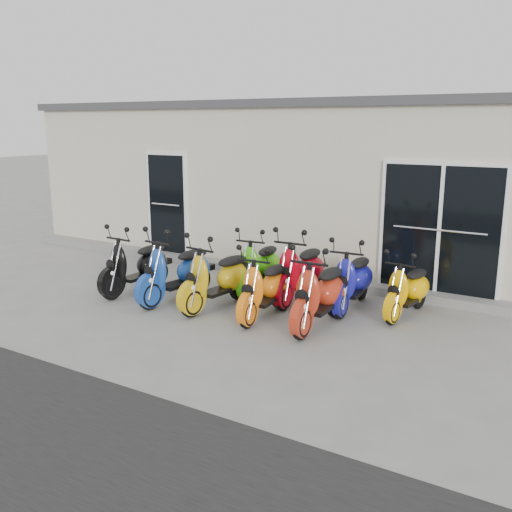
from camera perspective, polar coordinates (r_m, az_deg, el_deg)
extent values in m
plane|color=gray|center=(9.23, -1.94, -5.27)|extent=(80.00, 80.00, 0.00)
cube|color=beige|center=(13.47, 10.29, 7.36)|extent=(14.00, 6.00, 3.20)
cube|color=#3F3F42|center=(13.41, 10.60, 14.51)|extent=(14.20, 6.20, 0.16)
cube|color=gray|center=(10.88, 3.89, -2.00)|extent=(14.00, 0.40, 0.15)
cube|color=black|center=(12.53, -8.86, 5.42)|extent=(1.07, 0.08, 2.22)
cube|color=black|center=(9.88, 17.92, 2.87)|extent=(2.02, 0.08, 2.22)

